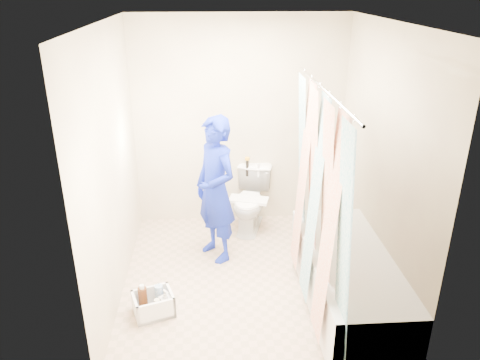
{
  "coord_description": "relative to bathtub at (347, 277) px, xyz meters",
  "views": [
    {
      "loc": [
        -0.33,
        -3.83,
        2.7
      ],
      "look_at": [
        -0.06,
        0.29,
        0.93
      ],
      "focal_mm": 35.0,
      "sensor_mm": 36.0,
      "label": 1
    }
  ],
  "objects": [
    {
      "name": "toilet",
      "position": [
        -0.74,
        1.45,
        0.09
      ],
      "size": [
        0.57,
        0.78,
        0.71
      ],
      "primitive_type": "imported",
      "rotation": [
        0.0,
        0.0,
        -0.27
      ],
      "color": "silver",
      "rests_on": "ground"
    },
    {
      "name": "tank_internals",
      "position": [
        -0.73,
        1.64,
        0.43
      ],
      "size": [
        0.17,
        0.08,
        0.23
      ],
      "color": "black",
      "rests_on": "toilet"
    },
    {
      "name": "bathtub",
      "position": [
        0.0,
        0.0,
        0.0
      ],
      "size": [
        0.7,
        1.75,
        0.5
      ],
      "color": "silver",
      "rests_on": "ground"
    },
    {
      "name": "wall_right",
      "position": [
        0.35,
        0.43,
        0.93
      ],
      "size": [
        0.02,
        2.6,
        2.4
      ],
      "primitive_type": "cube",
      "color": "beige",
      "rests_on": "ground"
    },
    {
      "name": "shower_curtain",
      "position": [
        -0.33,
        0.0,
        0.75
      ],
      "size": [
        0.06,
        1.75,
        1.8
      ],
      "primitive_type": "cube",
      "color": "white",
      "rests_on": "curtain_rod"
    },
    {
      "name": "plumber",
      "position": [
        -1.15,
        0.87,
        0.49
      ],
      "size": [
        0.61,
        0.66,
        1.52
      ],
      "primitive_type": "imported",
      "rotation": [
        0.0,
        0.0,
        -0.99
      ],
      "color": "#0F409D",
      "rests_on": "ground"
    },
    {
      "name": "wall_left",
      "position": [
        -2.05,
        0.43,
        0.93
      ],
      "size": [
        0.02,
        2.6,
        2.4
      ],
      "primitive_type": "cube",
      "color": "beige",
      "rests_on": "ground"
    },
    {
      "name": "wall_front",
      "position": [
        -0.85,
        -0.88,
        0.93
      ],
      "size": [
        2.4,
        0.02,
        2.4
      ],
      "primitive_type": "cube",
      "color": "beige",
      "rests_on": "ground"
    },
    {
      "name": "curtain_rod",
      "position": [
        -0.33,
        0.0,
        1.68
      ],
      "size": [
        0.02,
        1.9,
        0.02
      ],
      "primitive_type": "cylinder",
      "rotation": [
        1.57,
        0.0,
        0.0
      ],
      "color": "silver",
      "rests_on": "wall_back"
    },
    {
      "name": "cleaning_caddy",
      "position": [
        -1.71,
        -0.04,
        -0.17
      ],
      "size": [
        0.4,
        0.36,
        0.26
      ],
      "rotation": [
        0.0,
        0.0,
        0.33
      ],
      "color": "white",
      "rests_on": "ground"
    },
    {
      "name": "tank_lid",
      "position": [
        -0.77,
        1.34,
        0.15
      ],
      "size": [
        0.47,
        0.3,
        0.03
      ],
      "primitive_type": "cube",
      "rotation": [
        0.0,
        0.0,
        -0.27
      ],
      "color": "white",
      "rests_on": "toilet"
    },
    {
      "name": "wall_back",
      "position": [
        -0.85,
        1.73,
        0.93
      ],
      "size": [
        2.4,
        0.02,
        2.4
      ],
      "primitive_type": "cube",
      "color": "beige",
      "rests_on": "ground"
    },
    {
      "name": "floor",
      "position": [
        -0.85,
        0.43,
        -0.27
      ],
      "size": [
        2.6,
        2.6,
        0.0
      ],
      "primitive_type": "plane",
      "color": "tan",
      "rests_on": "ground"
    },
    {
      "name": "ceiling",
      "position": [
        -0.85,
        0.43,
        2.13
      ],
      "size": [
        2.4,
        2.6,
        0.02
      ],
      "primitive_type": "cube",
      "color": "white",
      "rests_on": "wall_back"
    }
  ]
}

